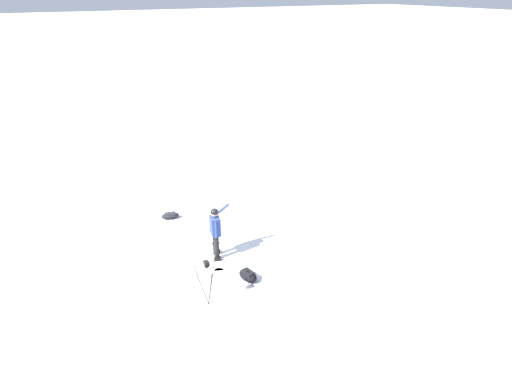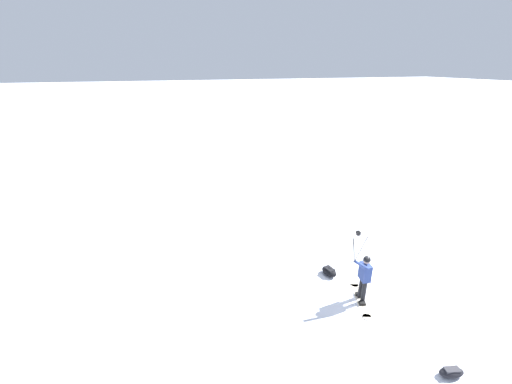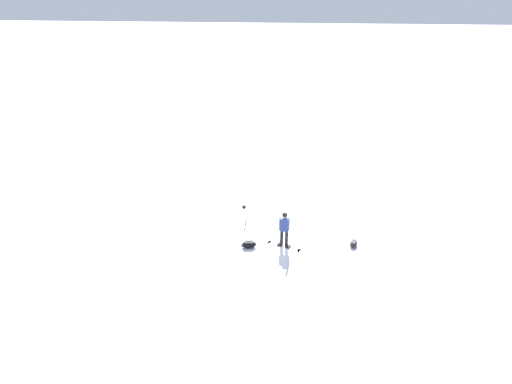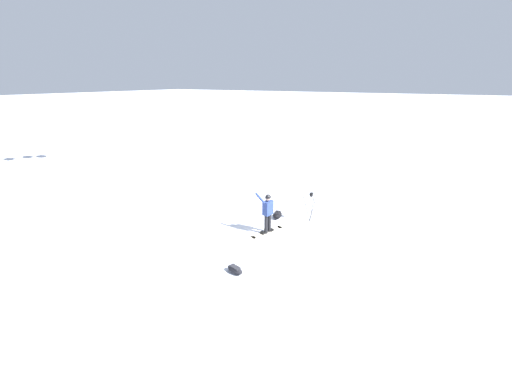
{
  "view_description": "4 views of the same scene",
  "coord_description": "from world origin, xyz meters",
  "px_view_note": "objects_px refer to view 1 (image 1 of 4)",
  "views": [
    {
      "loc": [
        3.82,
        10.59,
        7.56
      ],
      "look_at": [
        -1.77,
        0.27,
        2.05
      ],
      "focal_mm": 30.96,
      "sensor_mm": 36.0,
      "label": 1
    },
    {
      "loc": [
        -6.43,
        -6.87,
        7.18
      ],
      "look_at": [
        -3.96,
        0.61,
        4.0
      ],
      "focal_mm": 22.36,
      "sensor_mm": 36.0,
      "label": 2
    },
    {
      "loc": [
        -16.54,
        -1.05,
        10.12
      ],
      "look_at": [
        -4.36,
        0.67,
        4.35
      ],
      "focal_mm": 29.95,
      "sensor_mm": 36.0,
      "label": 3
    },
    {
      "loc": [
        4.93,
        -10.22,
        5.91
      ],
      "look_at": [
        -1.24,
        0.19,
        1.57
      ],
      "focal_mm": 22.05,
      "sensor_mm": 36.0,
      "label": 4
    }
  ],
  "objects_px": {
    "snowboarder": "(215,228)",
    "gear_bag_small": "(170,216)",
    "gear_bag_large": "(248,275)",
    "snowboard": "(217,256)",
    "camera_tripod": "(207,274)"
  },
  "relations": [
    {
      "from": "snowboarder",
      "to": "gear_bag_small",
      "type": "height_order",
      "value": "snowboarder"
    },
    {
      "from": "snowboard",
      "to": "snowboarder",
      "type": "bearing_deg",
      "value": 23.38
    },
    {
      "from": "snowboard",
      "to": "gear_bag_large",
      "type": "bearing_deg",
      "value": 100.84
    },
    {
      "from": "snowboarder",
      "to": "snowboard",
      "type": "bearing_deg",
      "value": -156.62
    },
    {
      "from": "gear_bag_small",
      "to": "snowboarder",
      "type": "bearing_deg",
      "value": 98.66
    },
    {
      "from": "snowboarder",
      "to": "snowboard",
      "type": "xyz_separation_m",
      "value": [
        -0.02,
        -0.01,
        -0.99
      ]
    },
    {
      "from": "snowboarder",
      "to": "camera_tripod",
      "type": "bearing_deg",
      "value": 60.68
    },
    {
      "from": "snowboarder",
      "to": "gear_bag_large",
      "type": "relative_size",
      "value": 2.46
    },
    {
      "from": "snowboard",
      "to": "gear_bag_small",
      "type": "height_order",
      "value": "gear_bag_small"
    },
    {
      "from": "gear_bag_large",
      "to": "camera_tripod",
      "type": "distance_m",
      "value": 1.66
    },
    {
      "from": "gear_bag_large",
      "to": "gear_bag_small",
      "type": "height_order",
      "value": "gear_bag_large"
    },
    {
      "from": "snowboard",
      "to": "gear_bag_large",
      "type": "height_order",
      "value": "gear_bag_large"
    },
    {
      "from": "snowboarder",
      "to": "gear_bag_large",
      "type": "bearing_deg",
      "value": 101.51
    },
    {
      "from": "snowboarder",
      "to": "gear_bag_large",
      "type": "height_order",
      "value": "snowboarder"
    },
    {
      "from": "snowboarder",
      "to": "camera_tripod",
      "type": "xyz_separation_m",
      "value": [
        1.08,
        1.93,
        -0.06
      ]
    }
  ]
}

